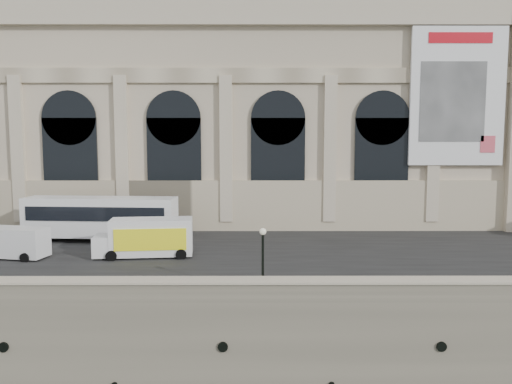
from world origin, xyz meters
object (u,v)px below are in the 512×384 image
van_c (9,243)px  lamp_right (263,262)px  box_truck (146,238)px  bus_left (101,217)px

van_c → lamp_right: lamp_right is taller
van_c → box_truck: box_truck is taller
bus_left → box_truck: size_ratio=1.79×
van_c → box_truck: 10.25m
bus_left → box_truck: 7.97m
van_c → lamp_right: (18.95, -8.91, 0.73)m
van_c → box_truck: (10.24, 0.37, 0.28)m
lamp_right → van_c: bearing=154.8°
box_truck → lamp_right: size_ratio=1.93×
van_c → bus_left: bearing=51.8°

